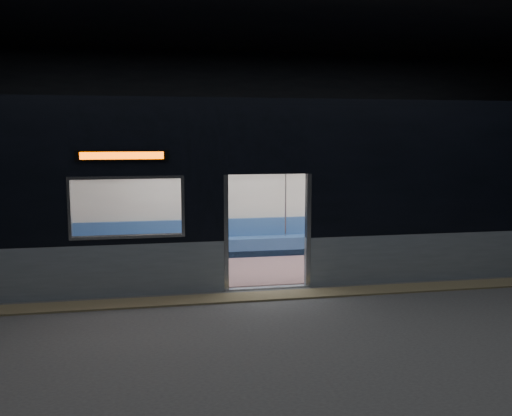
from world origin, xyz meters
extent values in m
cube|color=#47494C|center=(0.00, 0.00, -0.01)|extent=(24.00, 14.00, 0.01)
cube|color=black|center=(0.00, 6.98, 2.50)|extent=(24.00, 0.04, 5.00)
cube|color=#8C7F59|center=(0.00, 0.55, 0.01)|extent=(22.80, 0.50, 0.03)
cube|color=#8F9BAB|center=(4.85, 1.06, 0.45)|extent=(8.30, 0.12, 0.90)
cube|color=black|center=(0.00, 1.06, 2.62)|extent=(1.40, 0.12, 1.15)
cube|color=#B7BABC|center=(-0.74, 1.06, 1.02)|extent=(0.08, 0.14, 2.05)
cube|color=#B7BABC|center=(0.74, 1.06, 1.02)|extent=(0.08, 0.14, 2.05)
cube|color=black|center=(-2.45, 0.98, 2.39)|extent=(1.50, 0.04, 0.18)
cube|color=#FF4E00|center=(-2.45, 0.97, 2.39)|extent=(1.34, 0.03, 0.12)
cube|color=silver|center=(0.00, 3.94, 1.60)|extent=(18.00, 0.12, 3.20)
cube|color=black|center=(0.00, 2.50, 3.28)|extent=(18.00, 3.00, 0.15)
cube|color=#7D5B5F|center=(0.00, 2.50, 0.02)|extent=(17.76, 2.76, 0.04)
cube|color=silver|center=(0.00, 2.50, 2.35)|extent=(17.76, 2.76, 0.10)
cube|color=#325C90|center=(0.00, 3.62, 0.24)|extent=(11.00, 0.48, 0.41)
cube|color=#325C90|center=(0.00, 3.81, 0.65)|extent=(11.00, 0.10, 0.40)
cube|color=#6C4F57|center=(-3.30, 1.41, 0.24)|extent=(4.40, 0.48, 0.41)
cube|color=#6C4F57|center=(3.30, 1.41, 0.24)|extent=(4.40, 0.48, 0.41)
cylinder|color=silver|center=(-0.95, 1.37, 1.17)|extent=(0.04, 0.04, 2.26)
cylinder|color=silver|center=(-0.95, 3.63, 1.17)|extent=(0.04, 0.04, 2.26)
cylinder|color=silver|center=(0.95, 1.37, 1.17)|extent=(0.04, 0.04, 2.26)
cylinder|color=silver|center=(0.95, 3.63, 1.17)|extent=(0.04, 0.04, 2.26)
cylinder|color=silver|center=(0.00, 3.58, 1.95)|extent=(11.00, 0.03, 0.03)
cube|color=black|center=(2.48, 3.38, 0.54)|extent=(0.18, 0.51, 0.17)
cube|color=black|center=(2.71, 3.38, 0.54)|extent=(0.18, 0.51, 0.17)
cylinder|color=black|center=(2.48, 3.15, 0.26)|extent=(0.12, 0.12, 0.43)
cylinder|color=black|center=(2.71, 3.15, 0.26)|extent=(0.12, 0.12, 0.43)
cube|color=#BE5F7C|center=(2.60, 3.59, 0.56)|extent=(0.43, 0.24, 0.22)
cylinder|color=#BE5F7C|center=(2.60, 3.62, 0.94)|extent=(0.43, 0.43, 0.56)
sphere|color=tan|center=(2.60, 3.60, 1.34)|extent=(0.23, 0.23, 0.23)
sphere|color=black|center=(2.60, 3.65, 1.38)|extent=(0.24, 0.24, 0.24)
cube|color=black|center=(2.64, 3.30, 0.70)|extent=(0.34, 0.30, 0.15)
cube|color=white|center=(5.00, 3.85, 1.48)|extent=(1.01, 0.03, 0.66)
camera|label=1|loc=(-1.91, -8.16, 2.72)|focal=38.00mm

